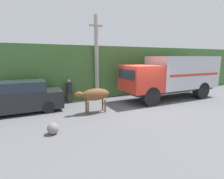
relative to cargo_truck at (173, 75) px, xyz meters
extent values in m
plane|color=slate|center=(-3.10, -0.89, -1.72)|extent=(60.00, 60.00, 0.00)
cube|color=#426B33|center=(-3.10, 5.23, 0.16)|extent=(32.00, 5.77, 3.76)
cube|color=#C6B793|center=(-7.75, 3.70, -0.27)|extent=(4.62, 2.40, 2.91)
cube|color=#4C4742|center=(-7.75, 3.70, 1.26)|extent=(4.92, 2.70, 0.16)
cube|color=#2D2D2D|center=(-0.18, 0.03, -1.04)|extent=(6.77, 1.85, 0.18)
cube|color=red|center=(-2.76, 0.03, -0.11)|extent=(2.21, 2.31, 1.68)
cube|color=#232D38|center=(-3.88, 0.03, 0.20)|extent=(0.04, 1.96, 0.59)
cube|color=#BCBCC1|center=(0.92, 0.03, 0.18)|extent=(5.15, 2.31, 2.26)
cube|color=red|center=(0.92, -1.14, 0.07)|extent=(4.64, 0.03, 0.14)
cylinder|color=black|center=(-2.65, -0.87, -1.13)|extent=(1.19, 0.51, 1.19)
cylinder|color=black|center=(1.95, -0.87, -1.13)|extent=(1.19, 0.51, 1.19)
ellipsoid|color=brown|center=(-6.18, -0.70, -0.72)|extent=(1.56, 0.65, 0.65)
ellipsoid|color=brown|center=(-7.08, -0.70, -0.64)|extent=(0.48, 0.28, 0.28)
cone|color=#B7AD93|center=(-7.08, -0.81, -0.50)|extent=(0.06, 0.06, 0.11)
cone|color=#B7AD93|center=(-7.08, -0.59, -0.50)|extent=(0.06, 0.06, 0.11)
cylinder|color=brown|center=(-6.67, -0.88, -1.39)|extent=(0.09, 0.09, 0.68)
cylinder|color=brown|center=(-6.67, -0.52, -1.39)|extent=(0.09, 0.09, 0.68)
cylinder|color=brown|center=(-5.70, -0.88, -1.39)|extent=(0.09, 0.09, 0.68)
cylinder|color=brown|center=(-5.70, -0.52, -1.39)|extent=(0.09, 0.09, 0.68)
cube|color=#232328|center=(-9.82, 1.10, -1.07)|extent=(4.28, 1.77, 0.94)
cube|color=#232D38|center=(-9.72, 1.10, -0.31)|extent=(2.35, 1.63, 0.59)
cylinder|color=black|center=(-8.50, 0.35, -1.39)|extent=(0.66, 0.28, 0.66)
cube|color=#38332D|center=(-6.99, 2.04, -1.37)|extent=(0.32, 0.21, 0.72)
cylinder|color=#26262D|center=(-6.99, 2.04, -0.70)|extent=(0.38, 0.38, 0.62)
sphere|color=#DBB28E|center=(-6.99, 2.04, -0.28)|extent=(0.21, 0.21, 0.21)
cylinder|color=#9E998E|center=(-5.02, 2.13, 1.14)|extent=(0.27, 0.27, 5.73)
cube|color=#9E998E|center=(-5.02, 2.13, 3.32)|extent=(0.90, 0.21, 0.10)
sphere|color=gray|center=(-8.65, -2.55, -1.50)|extent=(0.45, 0.45, 0.45)
camera|label=1|loc=(-9.37, -9.32, 1.22)|focal=28.00mm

